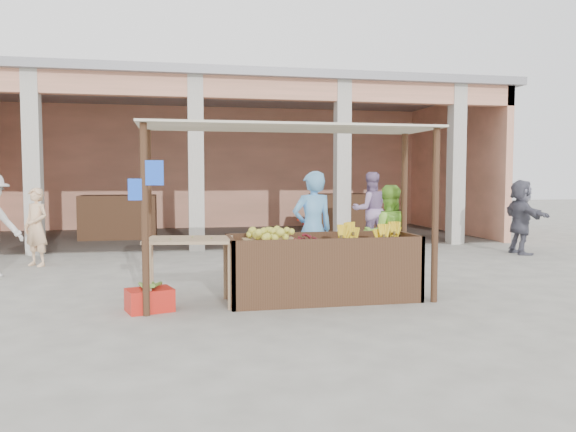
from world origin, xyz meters
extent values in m
plane|color=slate|center=(0.00, 0.00, 0.00)|extent=(60.00, 60.00, 0.00)
cube|color=#F09E7D|center=(0.00, 11.40, 2.00)|extent=(14.00, 0.20, 4.00)
cube|color=#F09E7D|center=(6.90, 8.50, 2.00)|extent=(0.20, 6.00, 4.00)
cube|color=#F09E7D|center=(0.00, 5.65, 3.75)|extent=(14.00, 0.30, 0.50)
cube|color=gray|center=(0.00, 8.50, 4.10)|extent=(14.40, 6.40, 0.20)
cube|color=beige|center=(-4.50, 5.65, 2.00)|extent=(0.35, 0.35, 4.00)
cube|color=beige|center=(-1.00, 5.65, 2.00)|extent=(0.35, 0.35, 4.00)
cube|color=beige|center=(2.50, 5.65, 2.00)|extent=(0.35, 0.35, 4.00)
cube|color=beige|center=(5.50, 5.65, 2.00)|extent=(0.35, 0.35, 4.00)
cube|color=#462C1C|center=(-3.00, 8.50, 0.60)|extent=(2.00, 1.20, 1.20)
cube|color=#462C1C|center=(3.50, 8.50, 0.60)|extent=(2.00, 1.20, 1.20)
cube|color=#462C1C|center=(0.50, 0.00, 0.40)|extent=(2.60, 0.95, 0.80)
cylinder|color=#462C1C|center=(-1.85, -0.45, 1.18)|extent=(0.09, 0.09, 2.35)
cylinder|color=#462C1C|center=(1.95, -0.45, 1.18)|extent=(0.09, 0.09, 2.35)
cylinder|color=#462C1C|center=(-1.85, 0.60, 1.18)|extent=(0.09, 0.09, 2.35)
cylinder|color=#462C1C|center=(1.95, 0.60, 1.18)|extent=(0.09, 0.09, 2.35)
cube|color=beige|center=(0.05, 0.08, 2.37)|extent=(4.00, 1.35, 0.03)
cube|color=blue|center=(-1.73, -0.45, 1.75)|extent=(0.22, 0.08, 0.30)
cube|color=blue|center=(-1.95, -0.45, 1.55)|extent=(0.18, 0.07, 0.26)
cube|color=#96754D|center=(-0.24, -0.05, 0.83)|extent=(0.71, 0.62, 0.06)
ellipsoid|color=yellow|center=(-0.24, -0.05, 0.93)|extent=(0.61, 0.53, 0.13)
ellipsoid|color=maroon|center=(0.25, -0.04, 0.87)|extent=(0.43, 0.36, 0.14)
cube|color=#A17E60|center=(-1.31, -0.01, 0.88)|extent=(1.21, 0.91, 0.04)
cube|color=#A17E60|center=(-1.82, -0.33, 0.43)|extent=(0.06, 0.06, 0.86)
cube|color=#A17E60|center=(-0.81, -0.33, 0.43)|extent=(0.06, 0.06, 0.86)
cube|color=#A17E60|center=(-1.82, 0.31, 0.43)|extent=(0.06, 0.06, 0.86)
cube|color=#A17E60|center=(-0.81, 0.31, 0.43)|extent=(0.06, 0.06, 0.86)
cube|color=red|center=(-1.82, -0.22, 0.14)|extent=(0.65, 0.54, 0.29)
ellipsoid|color=maroon|center=(2.87, 5.44, 0.31)|extent=(0.46, 0.46, 0.63)
ellipsoid|color=maroon|center=(3.23, 5.49, 0.31)|extent=(0.46, 0.46, 0.63)
ellipsoid|color=maroon|center=(3.06, 5.76, 0.31)|extent=(0.46, 0.46, 0.63)
ellipsoid|color=maroon|center=(2.66, 5.60, 0.31)|extent=(0.46, 0.46, 0.63)
imported|color=#64AFEF|center=(0.57, 0.87, 0.95)|extent=(0.79, 0.64, 1.91)
imported|color=#8EDB41|center=(1.78, 0.81, 0.83)|extent=(0.89, 0.64, 1.66)
imported|color=maroon|center=(0.33, 1.93, 0.50)|extent=(1.29, 2.01, 0.99)
imported|color=#545463|center=(5.99, 3.61, 0.87)|extent=(0.77, 1.64, 1.73)
imported|color=#F1BF8F|center=(-4.08, 3.93, 0.78)|extent=(0.73, 0.70, 1.56)
imported|color=#9376A3|center=(3.11, 5.33, 0.99)|extent=(0.98, 0.57, 1.99)
camera|label=1|loc=(-1.50, -7.44, 1.70)|focal=35.00mm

